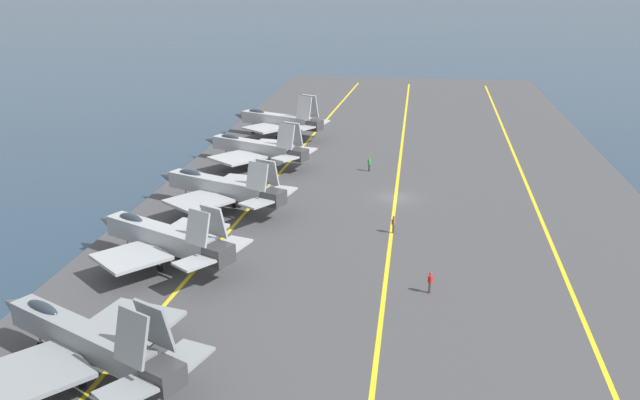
{
  "coord_description": "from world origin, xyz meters",
  "views": [
    {
      "loc": [
        -72.02,
        -1.84,
        24.49
      ],
      "look_at": [
        -9.41,
        7.18,
        2.9
      ],
      "focal_mm": 38.0,
      "sensor_mm": 36.0,
      "label": 1
    }
  ],
  "objects_px": {
    "parked_jet_fourth": "(255,148)",
    "parked_jet_fifth": "(278,120)",
    "parked_jet_second": "(162,237)",
    "parked_jet_nearest": "(85,339)",
    "crew_red_vest": "(430,282)",
    "crew_green_vest": "(369,164)",
    "crew_brown_vest": "(394,224)",
    "parked_jet_third": "(220,187)"
  },
  "relations": [
    {
      "from": "parked_jet_fifth",
      "to": "crew_green_vest",
      "type": "distance_m",
      "value": 22.14
    },
    {
      "from": "parked_jet_fifth",
      "to": "crew_brown_vest",
      "type": "distance_m",
      "value": 41.6
    },
    {
      "from": "parked_jet_fifth",
      "to": "parked_jet_second",
      "type": "bearing_deg",
      "value": 179.5
    },
    {
      "from": "parked_jet_second",
      "to": "parked_jet_fourth",
      "type": "xyz_separation_m",
      "value": [
        31.92,
        -0.51,
        -0.24
      ]
    },
    {
      "from": "crew_green_vest",
      "to": "crew_red_vest",
      "type": "height_order",
      "value": "crew_red_vest"
    },
    {
      "from": "parked_jet_second",
      "to": "crew_red_vest",
      "type": "relative_size",
      "value": 8.7
    },
    {
      "from": "parked_jet_second",
      "to": "parked_jet_fifth",
      "type": "bearing_deg",
      "value": -0.5
    },
    {
      "from": "parked_jet_fourth",
      "to": "parked_jet_fifth",
      "type": "xyz_separation_m",
      "value": [
        15.24,
        0.1,
        0.38
      ]
    },
    {
      "from": "parked_jet_third",
      "to": "parked_jet_fifth",
      "type": "height_order",
      "value": "parked_jet_fifth"
    },
    {
      "from": "crew_red_vest",
      "to": "crew_green_vest",
      "type": "bearing_deg",
      "value": 12.27
    },
    {
      "from": "parked_jet_fifth",
      "to": "parked_jet_third",
      "type": "bearing_deg",
      "value": -179.03
    },
    {
      "from": "crew_red_vest",
      "to": "crew_brown_vest",
      "type": "height_order",
      "value": "crew_red_vest"
    },
    {
      "from": "parked_jet_second",
      "to": "parked_jet_fifth",
      "type": "height_order",
      "value": "parked_jet_fifth"
    },
    {
      "from": "parked_jet_nearest",
      "to": "parked_jet_fourth",
      "type": "height_order",
      "value": "parked_jet_nearest"
    },
    {
      "from": "parked_jet_third",
      "to": "crew_brown_vest",
      "type": "bearing_deg",
      "value": -102.79
    },
    {
      "from": "parked_jet_nearest",
      "to": "parked_jet_second",
      "type": "relative_size",
      "value": 1.07
    },
    {
      "from": "crew_green_vest",
      "to": "parked_jet_nearest",
      "type": "bearing_deg",
      "value": 163.65
    },
    {
      "from": "parked_jet_fifth",
      "to": "crew_brown_vest",
      "type": "relative_size",
      "value": 8.96
    },
    {
      "from": "parked_jet_fifth",
      "to": "crew_red_vest",
      "type": "xyz_separation_m",
      "value": [
        -49.44,
        -22.22,
        -1.65
      ]
    },
    {
      "from": "parked_jet_second",
      "to": "parked_jet_third",
      "type": "distance_m",
      "value": 14.33
    },
    {
      "from": "parked_jet_nearest",
      "to": "parked_jet_fifth",
      "type": "height_order",
      "value": "parked_jet_fifth"
    },
    {
      "from": "crew_green_vest",
      "to": "crew_brown_vest",
      "type": "bearing_deg",
      "value": -169.43
    },
    {
      "from": "parked_jet_fourth",
      "to": "crew_red_vest",
      "type": "height_order",
      "value": "parked_jet_fourth"
    },
    {
      "from": "parked_jet_nearest",
      "to": "crew_brown_vest",
      "type": "height_order",
      "value": "parked_jet_nearest"
    },
    {
      "from": "parked_jet_fourth",
      "to": "parked_jet_fifth",
      "type": "distance_m",
      "value": 15.25
    },
    {
      "from": "parked_jet_nearest",
      "to": "crew_brown_vest",
      "type": "distance_m",
      "value": 32.37
    },
    {
      "from": "parked_jet_fifth",
      "to": "crew_green_vest",
      "type": "relative_size",
      "value": 8.98
    },
    {
      "from": "crew_brown_vest",
      "to": "crew_red_vest",
      "type": "bearing_deg",
      "value": -164.93
    },
    {
      "from": "parked_jet_nearest",
      "to": "parked_jet_second",
      "type": "distance_m",
      "value": 16.86
    },
    {
      "from": "parked_jet_fourth",
      "to": "parked_jet_fifth",
      "type": "bearing_deg",
      "value": 0.39
    },
    {
      "from": "crew_red_vest",
      "to": "parked_jet_nearest",
      "type": "bearing_deg",
      "value": 124.37
    },
    {
      "from": "parked_jet_nearest",
      "to": "crew_brown_vest",
      "type": "bearing_deg",
      "value": -33.6
    },
    {
      "from": "parked_jet_fifth",
      "to": "parked_jet_fourth",
      "type": "bearing_deg",
      "value": -179.61
    },
    {
      "from": "crew_green_vest",
      "to": "parked_jet_third",
      "type": "bearing_deg",
      "value": 139.09
    },
    {
      "from": "parked_jet_nearest",
      "to": "crew_red_vest",
      "type": "distance_m",
      "value": 25.77
    },
    {
      "from": "crew_red_vest",
      "to": "parked_jet_third",
      "type": "bearing_deg",
      "value": 52.59
    },
    {
      "from": "crew_green_vest",
      "to": "crew_red_vest",
      "type": "xyz_separation_m",
      "value": [
        -33.23,
        -7.23,
        0.02
      ]
    },
    {
      "from": "parked_jet_fourth",
      "to": "crew_green_vest",
      "type": "height_order",
      "value": "parked_jet_fourth"
    },
    {
      "from": "parked_jet_second",
      "to": "crew_green_vest",
      "type": "height_order",
      "value": "parked_jet_second"
    },
    {
      "from": "crew_green_vest",
      "to": "parked_jet_second",
      "type": "bearing_deg",
      "value": 153.54
    },
    {
      "from": "parked_jet_fourth",
      "to": "crew_brown_vest",
      "type": "relative_size",
      "value": 9.26
    },
    {
      "from": "parked_jet_second",
      "to": "parked_jet_nearest",
      "type": "bearing_deg",
      "value": -175.24
    }
  ]
}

